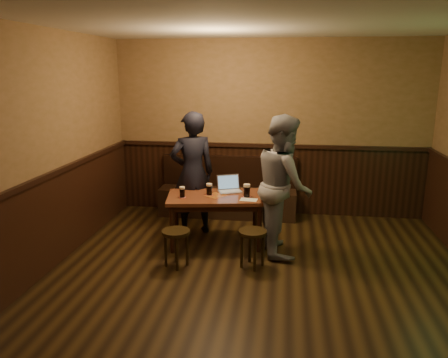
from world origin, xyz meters
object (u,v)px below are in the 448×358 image
at_px(pub_table, 216,202).
at_px(pint_mid, 209,189).
at_px(stool_left, 176,238).
at_px(pint_right, 247,191).
at_px(person_suit, 193,173).
at_px(bench, 228,196).
at_px(person_grey, 284,185).
at_px(stool_right, 252,238).
at_px(pint_left, 182,192).
at_px(laptop, 229,187).

bearing_deg(pub_table, pint_mid, 161.17).
relative_size(stool_left, pint_right, 2.57).
bearing_deg(person_suit, pub_table, 109.82).
bearing_deg(bench, pint_right, -71.50).
relative_size(bench, person_grey, 1.23).
xyz_separation_m(stool_right, pint_left, (-0.97, 0.51, 0.39)).
xyz_separation_m(stool_left, person_suit, (-0.04, 1.15, 0.52)).
relative_size(pint_left, person_suit, 0.08).
bearing_deg(pint_left, pub_table, 19.10).
xyz_separation_m(pint_left, pint_mid, (0.33, 0.16, 0.01)).
xyz_separation_m(stool_right, person_grey, (0.35, 0.54, 0.53)).
xyz_separation_m(stool_left, pint_right, (0.78, 0.76, 0.41)).
relative_size(stool_left, person_grey, 0.25).
xyz_separation_m(pub_table, pint_left, (-0.42, -0.15, 0.16)).
distance_m(pint_left, pint_right, 0.85).
relative_size(pub_table, pint_left, 9.32).
height_order(bench, pub_table, bench).
bearing_deg(person_grey, pint_right, 67.03).
height_order(pint_mid, person_grey, person_grey).
relative_size(bench, stool_right, 4.76).
distance_m(pub_table, stool_left, 0.88).
relative_size(pub_table, laptop, 3.58).
bearing_deg(pint_right, pub_table, 178.86).
height_order(stool_left, pint_mid, pint_mid).
distance_m(person_suit, person_grey, 1.39).
bearing_deg(laptop, pint_right, -66.09).
bearing_deg(bench, person_grey, -56.54).
height_order(stool_right, pint_right, pint_right).
bearing_deg(pub_table, pint_left, -170.35).
height_order(bench, laptop, bench).
bearing_deg(pub_table, pint_right, -10.59).
bearing_deg(laptop, stool_right, -88.93).
bearing_deg(stool_right, laptop, 114.03).
relative_size(pub_table, pint_mid, 8.51).
bearing_deg(person_suit, pint_right, 128.32).
relative_size(pint_mid, person_suit, 0.09).
relative_size(stool_right, pint_left, 3.13).
height_order(stool_left, person_grey, person_grey).
distance_m(laptop, person_suit, 0.59).
relative_size(pint_left, person_grey, 0.08).
xyz_separation_m(pub_table, pint_right, (0.42, -0.01, 0.18)).
relative_size(pint_left, laptop, 0.38).
xyz_separation_m(pub_table, stool_right, (0.55, -0.65, -0.22)).
bearing_deg(stool_right, person_suit, 132.30).
bearing_deg(stool_right, pub_table, 130.21).
bearing_deg(stool_left, person_grey, 27.33).
bearing_deg(pint_left, stool_right, -27.55).
distance_m(stool_left, laptop, 1.19).
relative_size(person_suit, person_grey, 0.99).
bearing_deg(person_grey, laptop, 54.15).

